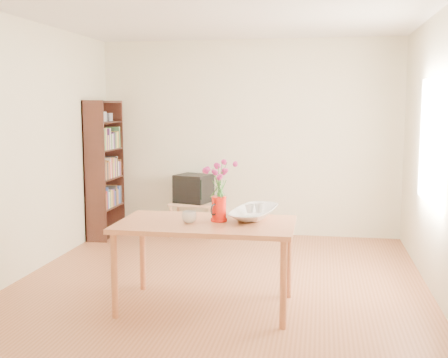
% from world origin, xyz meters
% --- Properties ---
extents(room, '(4.50, 4.50, 4.50)m').
position_xyz_m(room, '(0.03, 0.00, 1.30)').
color(room, '#955534').
rests_on(room, ground).
extents(table, '(1.50, 0.86, 0.75)m').
position_xyz_m(table, '(0.00, -0.63, 0.67)').
color(table, '#A85D39').
rests_on(table, ground).
extents(tv_stand, '(0.60, 0.45, 0.46)m').
position_xyz_m(tv_stand, '(-0.70, 1.97, 0.39)').
color(tv_stand, tan).
rests_on(tv_stand, ground).
extents(bookshelf, '(0.28, 0.70, 1.80)m').
position_xyz_m(bookshelf, '(-1.85, 1.75, 0.84)').
color(bookshelf, black).
rests_on(bookshelf, ground).
extents(pitcher, '(0.14, 0.21, 0.22)m').
position_xyz_m(pitcher, '(0.11, -0.57, 0.85)').
color(pitcher, red).
rests_on(pitcher, table).
extents(flowers, '(0.25, 0.25, 0.35)m').
position_xyz_m(flowers, '(0.11, -0.57, 1.13)').
color(flowers, '#E8369A').
rests_on(flowers, pitcher).
extents(mug, '(0.13, 0.13, 0.10)m').
position_xyz_m(mug, '(-0.13, -0.68, 0.80)').
color(mug, white).
rests_on(mug, table).
extents(bowl, '(0.58, 0.58, 0.47)m').
position_xyz_m(bowl, '(0.39, -0.36, 0.99)').
color(bowl, white).
rests_on(bowl, table).
extents(teacup_a, '(0.09, 0.09, 0.06)m').
position_xyz_m(teacup_a, '(0.35, -0.36, 0.94)').
color(teacup_a, white).
rests_on(teacup_a, bowl).
extents(teacup_b, '(0.08, 0.08, 0.07)m').
position_xyz_m(teacup_b, '(0.43, -0.34, 0.94)').
color(teacup_b, white).
rests_on(teacup_b, bowl).
extents(television, '(0.52, 0.50, 0.37)m').
position_xyz_m(television, '(-0.70, 1.98, 0.65)').
color(television, black).
rests_on(television, tv_stand).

